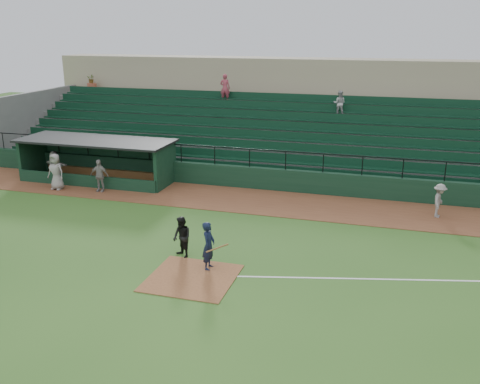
# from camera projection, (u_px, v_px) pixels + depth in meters

# --- Properties ---
(ground) EXTENTS (90.00, 90.00, 0.00)m
(ground) POSITION_uv_depth(u_px,v_px,m) (202.00, 266.00, 19.55)
(ground) COLOR #2F5A1D
(ground) RESTS_ON ground
(warning_track) EXTENTS (40.00, 4.00, 0.03)m
(warning_track) POSITION_uv_depth(u_px,v_px,m) (257.00, 201.00, 26.87)
(warning_track) COLOR brown
(warning_track) RESTS_ON ground
(home_plate_dirt) EXTENTS (3.00, 3.00, 0.03)m
(home_plate_dirt) POSITION_uv_depth(u_px,v_px,m) (192.00, 278.00, 18.63)
(home_plate_dirt) COLOR brown
(home_plate_dirt) RESTS_ON ground
(foul_line) EXTENTS (17.49, 4.44, 0.01)m
(foul_line) POSITION_uv_depth(u_px,v_px,m) (428.00, 280.00, 18.48)
(foul_line) COLOR white
(foul_line) RESTS_ON ground
(stadium_structure) EXTENTS (38.00, 13.08, 6.40)m
(stadium_structure) POSITION_uv_depth(u_px,v_px,m) (290.00, 128.00, 33.94)
(stadium_structure) COLOR #10301E
(stadium_structure) RESTS_ON ground
(dugout) EXTENTS (8.90, 3.20, 2.42)m
(dugout) POSITION_uv_depth(u_px,v_px,m) (101.00, 157.00, 30.55)
(dugout) COLOR #10301E
(dugout) RESTS_ON ground
(batter_at_plate) EXTENTS (1.02, 0.70, 1.81)m
(batter_at_plate) POSITION_uv_depth(u_px,v_px,m) (209.00, 246.00, 19.11)
(batter_at_plate) COLOR #101832
(batter_at_plate) RESTS_ON ground
(umpire) EXTENTS (0.99, 0.96, 1.61)m
(umpire) POSITION_uv_depth(u_px,v_px,m) (182.00, 237.00, 20.14)
(umpire) COLOR black
(umpire) RESTS_ON ground
(runner) EXTENTS (0.80, 1.13, 1.59)m
(runner) POSITION_uv_depth(u_px,v_px,m) (439.00, 201.00, 24.37)
(runner) COLOR gray
(runner) RESTS_ON warning_track
(dugout_player_a) EXTENTS (1.05, 0.50, 1.75)m
(dugout_player_a) POSITION_uv_depth(u_px,v_px,m) (99.00, 176.00, 28.22)
(dugout_player_a) COLOR gray
(dugout_player_a) RESTS_ON warning_track
(dugout_player_b) EXTENTS (1.01, 0.70, 1.98)m
(dugout_player_b) POSITION_uv_depth(u_px,v_px,m) (56.00, 172.00, 28.55)
(dugout_player_b) COLOR gray
(dugout_player_b) RESTS_ON warning_track
(dugout_player_c) EXTENTS (1.67, 0.84, 1.72)m
(dugout_player_c) POSITION_uv_depth(u_px,v_px,m) (55.00, 166.00, 30.33)
(dugout_player_c) COLOR #A09C96
(dugout_player_c) RESTS_ON warning_track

